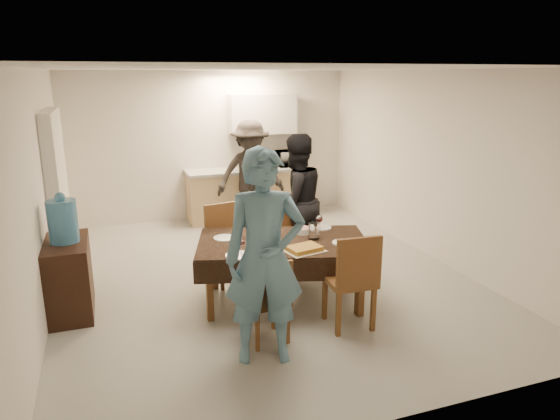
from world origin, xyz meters
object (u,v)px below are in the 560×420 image
Objects in this scene: savoury_tart at (304,249)px; water_pitcher at (314,231)px; person_near at (265,258)px; dining_table at (283,244)px; microwave at (291,158)px; console at (69,277)px; person_far at (295,201)px; wine_bottle at (278,227)px; water_jug at (63,221)px; person_kitchen at (250,174)px.

water_pitcher is at bearing 52.85° from savoury_tart.
person_near reaches higher than savoury_tart.
microwave is (1.40, 3.47, 0.35)m from dining_table.
console is 0.49× the size of person_far.
wine_bottle is (2.23, -0.47, 0.48)m from console.
console is at bearing 0.00° from water_jug.
person_near reaches higher than water_jug.
microwave reaches higher than console.
microwave reaches higher than savoury_tart.
console is at bearing 168.07° from wine_bottle.
console is 4.75m from microwave.
person_far is at bearing 70.74° from microwave.
water_jug reaches higher than dining_table.
water_jug reaches higher than console.
console is at bearing 159.26° from savoury_tart.
person_far is at bearing 10.59° from water_jug.
water_jug is 2.56m from savoury_tart.
person_near is 1.09× the size of person_far.
dining_table is at bearing 75.50° from person_near.
dining_table is 1.17× the size of person_kitchen.
microwave is at bearing 38.74° from console.
person_near reaches higher than dining_table.
console is 3.77m from person_kitchen.
console is 2.92m from person_far.
console reaches higher than savoury_tart.
dining_table is at bearing -12.88° from water_jug.
water_pitcher is 0.42m from savoury_tart.
microwave is at bearing 26.56° from person_kitchen.
person_kitchen is (0.14, 3.07, 0.07)m from water_pitcher.
console is 2.97× the size of wine_bottle.
wine_bottle is at bearing 150.70° from dining_table.
person_far reaches higher than console.
console is at bearing -137.99° from person_kitchen.
dining_table is at bearing -99.31° from person_kitchen.
person_far is (0.55, 1.05, 0.20)m from dining_table.
microwave is at bearing 38.74° from water_jug.
dining_table is 5.23× the size of savoury_tart.
microwave is 0.26× the size of person_near.
wine_bottle is at bearing 165.96° from water_pitcher.
person_far is 1.97m from person_kitchen.
microwave is at bearing 83.78° from dining_table.
person_near is at bearing -42.26° from water_jug.
water_pitcher is at bearing -14.04° from wine_bottle.
wine_bottle is at bearing -100.40° from person_kitchen.
person_kitchen is at bearing 42.01° from water_jug.
dining_table is at bearing 104.74° from savoury_tart.
water_pitcher reaches higher than console.
water_jug is (-2.28, 0.52, 0.34)m from dining_table.
dining_table is 2.36m from water_jug.
person_far reaches higher than water_pitcher.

